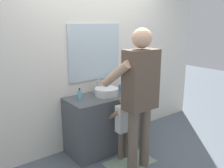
{
  "coord_description": "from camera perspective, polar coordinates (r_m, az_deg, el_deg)",
  "views": [
    {
      "loc": [
        -1.9,
        -2.4,
        1.84
      ],
      "look_at": [
        0.0,
        0.15,
        1.02
      ],
      "focal_mm": 38.71,
      "sensor_mm": 36.0,
      "label": 1
    }
  ],
  "objects": [
    {
      "name": "bath_mat",
      "position": [
        3.4,
        4.24,
        -18.05
      ],
      "size": [
        0.64,
        0.4,
        0.02
      ],
      "primitive_type": "cube",
      "color": "gray",
      "rests_on": "ground"
    },
    {
      "name": "sink_basin",
      "position": [
        3.42,
        -1.3,
        -1.84
      ],
      "size": [
        0.34,
        0.34,
        0.11
      ],
      "color": "silver",
      "rests_on": "vanity_cabinet"
    },
    {
      "name": "adult_parent",
      "position": [
        2.89,
        6.52,
        -1.08
      ],
      "size": [
        0.55,
        0.58,
        1.78
      ],
      "color": "#6B5B4C",
      "rests_on": "ground"
    },
    {
      "name": "back_wall",
      "position": [
        3.6,
        -4.5,
        6.68
      ],
      "size": [
        4.4,
        0.1,
        2.7
      ],
      "color": "silver",
      "rests_on": "ground"
    },
    {
      "name": "toothbrush_cup",
      "position": [
        3.67,
        2.13,
        -0.81
      ],
      "size": [
        0.07,
        0.07,
        0.21
      ],
      "color": "#4C8EB2",
      "rests_on": "vanity_cabinet"
    },
    {
      "name": "child_toddler",
      "position": [
        3.25,
        2.68,
        -8.97
      ],
      "size": [
        0.28,
        0.28,
        0.91
      ],
      "color": "#6B5B4C",
      "rests_on": "ground"
    },
    {
      "name": "faucet",
      "position": [
        3.58,
        -3.23,
        -0.72
      ],
      "size": [
        0.18,
        0.14,
        0.18
      ],
      "color": "#B7BABF",
      "rests_on": "vanity_cabinet"
    },
    {
      "name": "vanity_cabinet",
      "position": [
        3.6,
        -1.45,
        -8.91
      ],
      "size": [
        1.14,
        0.54,
        0.82
      ],
      "primitive_type": "cube",
      "color": "#4C5156",
      "rests_on": "ground"
    },
    {
      "name": "soap_bottle",
      "position": [
        3.27,
        -7.65,
        -2.59
      ],
      "size": [
        0.06,
        0.06,
        0.16
      ],
      "color": "#66B2D1",
      "rests_on": "vanity_cabinet"
    },
    {
      "name": "ground_plane",
      "position": [
        3.57,
        1.5,
        -16.49
      ],
      "size": [
        14.0,
        14.0,
        0.0
      ],
      "primitive_type": "plane",
      "color": "slate"
    }
  ]
}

